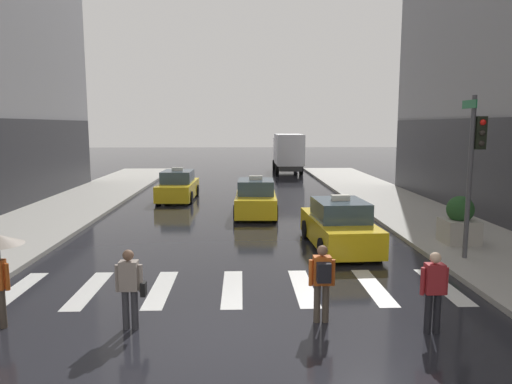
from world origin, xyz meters
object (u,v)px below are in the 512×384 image
object	(u,v)px
taxi_lead	(339,226)
pedestrian_plain_coat	(434,288)
taxi_second	(256,199)
box_truck	(288,152)
planter_near_corner	(459,222)
traffic_light_pole	(474,154)
pedestrian_with_handbag	(130,285)
pedestrian_with_backpack	(322,278)
taxi_third	(178,187)

from	to	relation	value
taxi_lead	pedestrian_plain_coat	distance (m)	6.68
taxi_second	taxi_lead	bearing A→B (deg)	-66.62
box_truck	planter_near_corner	world-z (taller)	box_truck
traffic_light_pole	pedestrian_with_handbag	world-z (taller)	traffic_light_pole
traffic_light_pole	pedestrian_with_backpack	bearing A→B (deg)	-140.74
box_truck	pedestrian_with_backpack	bearing A→B (deg)	-94.31
pedestrian_with_backpack	taxi_third	bearing A→B (deg)	107.31
traffic_light_pole	taxi_second	world-z (taller)	traffic_light_pole
taxi_second	taxi_third	world-z (taller)	same
taxi_lead	pedestrian_with_backpack	distance (m)	6.31
pedestrian_with_handbag	planter_near_corner	distance (m)	11.40
taxi_third	planter_near_corner	distance (m)	15.14
taxi_lead	pedestrian_plain_coat	xyz separation A→B (m)	(0.49, -6.66, 0.21)
planter_near_corner	taxi_second	bearing A→B (deg)	137.27
taxi_third	pedestrian_plain_coat	bearing A→B (deg)	-67.00
taxi_third	pedestrian_with_backpack	bearing A→B (deg)	-72.69
taxi_second	pedestrian_plain_coat	xyz separation A→B (m)	(3.11, -12.72, 0.21)
pedestrian_with_backpack	pedestrian_with_handbag	size ratio (longest dim) A/B	1.00
box_truck	pedestrian_with_handbag	bearing A→B (deg)	-101.28
taxi_lead	pedestrian_with_handbag	world-z (taller)	taxi_lead
box_truck	pedestrian_with_handbag	world-z (taller)	box_truck
taxi_third	planter_near_corner	size ratio (longest dim) A/B	2.86
pedestrian_with_backpack	pedestrian_plain_coat	xyz separation A→B (m)	(2.11, -0.56, -0.03)
pedestrian_with_handbag	pedestrian_with_backpack	bearing A→B (deg)	2.80
traffic_light_pole	pedestrian_with_handbag	bearing A→B (deg)	-154.09
taxi_lead	box_truck	bearing A→B (deg)	88.35
taxi_lead	pedestrian_with_handbag	size ratio (longest dim) A/B	2.80
taxi_third	box_truck	xyz separation A→B (m)	(7.51, 14.55, 1.13)
taxi_lead	box_truck	xyz separation A→B (m)	(0.72, 25.01, 1.13)
taxi_third	box_truck	bearing A→B (deg)	62.71
taxi_third	box_truck	distance (m)	16.41
box_truck	pedestrian_with_backpack	xyz separation A→B (m)	(-2.34, -31.11, -0.88)
taxi_lead	taxi_second	distance (m)	6.60
taxi_third	pedestrian_with_backpack	xyz separation A→B (m)	(5.16, -16.56, 0.25)
pedestrian_plain_coat	planter_near_corner	distance (m)	7.46
pedestrian_with_handbag	taxi_second	bearing A→B (deg)	76.77
taxi_lead	taxi_third	xyz separation A→B (m)	(-6.79, 10.47, 0.00)
pedestrian_plain_coat	pedestrian_with_handbag	bearing A→B (deg)	176.44
taxi_lead	taxi_second	xyz separation A→B (m)	(-2.62, 6.06, 0.00)
traffic_light_pole	taxi_second	distance (m)	10.36
pedestrian_with_handbag	planter_near_corner	xyz separation A→B (m)	(9.58, 6.18, -0.06)
taxi_second	planter_near_corner	distance (m)	9.09
traffic_light_pole	box_truck	bearing A→B (deg)	95.93
taxi_second	pedestrian_plain_coat	bearing A→B (deg)	-76.28
traffic_light_pole	pedestrian_with_handbag	size ratio (longest dim) A/B	2.91
box_truck	taxi_third	bearing A→B (deg)	-117.29
taxi_second	planter_near_corner	xyz separation A→B (m)	(6.68, -6.17, 0.15)
traffic_light_pole	taxi_second	xyz separation A→B (m)	(-6.13, 7.96, -2.53)
box_truck	planter_near_corner	xyz separation A→B (m)	(3.34, -25.12, -0.98)
traffic_light_pole	box_truck	xyz separation A→B (m)	(-2.79, 26.91, -1.41)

